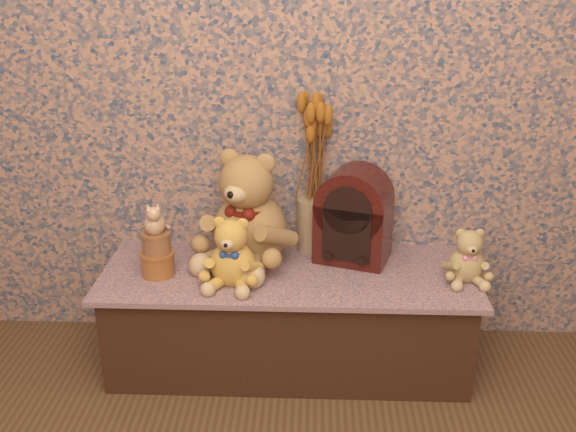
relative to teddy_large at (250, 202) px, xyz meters
name	(u,v)px	position (x,y,z in m)	size (l,w,h in m)	color
display_shelf	(289,317)	(0.15, -0.10, -0.43)	(1.38, 0.53, 0.39)	navy
teddy_large	(250,202)	(0.00, 0.00, 0.00)	(0.37, 0.44, 0.47)	#B08744
teddy_medium	(232,247)	(-0.05, -0.19, -0.10)	(0.21, 0.25, 0.27)	gold
teddy_small	(468,252)	(0.79, -0.14, -0.13)	(0.17, 0.20, 0.21)	tan
cathedral_radio	(354,214)	(0.39, 0.02, -0.05)	(0.27, 0.19, 0.37)	#370E0A
ceramic_vase	(313,224)	(0.24, 0.11, -0.13)	(0.13, 0.13, 0.21)	tan
dried_stalks	(314,141)	(0.24, 0.11, 0.21)	(0.24, 0.24, 0.46)	#AD5F1B
biscuit_tin_lower	(158,264)	(-0.33, -0.14, -0.19)	(0.12, 0.12, 0.09)	gold
biscuit_tin_upper	(156,243)	(-0.33, -0.14, -0.11)	(0.10, 0.10, 0.08)	tan
cat_figurine	(154,217)	(-0.33, -0.14, -0.01)	(0.09, 0.10, 0.12)	silver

